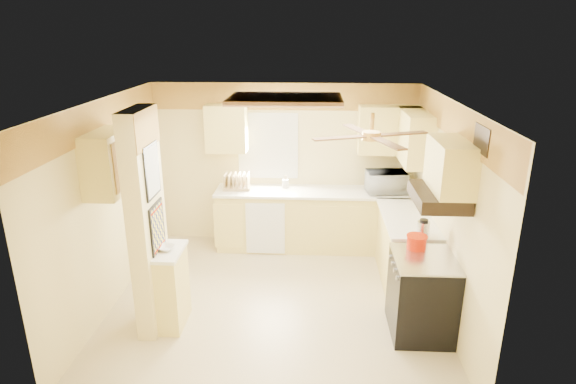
# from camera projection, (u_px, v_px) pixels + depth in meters

# --- Properties ---
(floor) EXTENTS (4.00, 4.00, 0.00)m
(floor) POSITION_uv_depth(u_px,v_px,m) (276.00, 300.00, 6.08)
(floor) COLOR tan
(floor) RESTS_ON ground
(ceiling) EXTENTS (4.00, 4.00, 0.00)m
(ceiling) POSITION_uv_depth(u_px,v_px,m) (274.00, 102.00, 5.27)
(ceiling) COLOR white
(ceiling) RESTS_ON wall_back
(wall_back) EXTENTS (4.00, 0.00, 4.00)m
(wall_back) POSITION_uv_depth(u_px,v_px,m) (284.00, 165.00, 7.47)
(wall_back) COLOR beige
(wall_back) RESTS_ON floor
(wall_front) EXTENTS (4.00, 0.00, 4.00)m
(wall_front) POSITION_uv_depth(u_px,v_px,m) (256.00, 291.00, 3.88)
(wall_front) COLOR beige
(wall_front) RESTS_ON floor
(wall_left) EXTENTS (0.00, 3.80, 3.80)m
(wall_left) POSITION_uv_depth(u_px,v_px,m) (109.00, 205.00, 5.77)
(wall_left) COLOR beige
(wall_left) RESTS_ON floor
(wall_right) EXTENTS (0.00, 3.80, 3.80)m
(wall_right) POSITION_uv_depth(u_px,v_px,m) (446.00, 211.00, 5.57)
(wall_right) COLOR beige
(wall_right) RESTS_ON floor
(wallpaper_border) EXTENTS (4.00, 0.02, 0.40)m
(wallpaper_border) POSITION_uv_depth(u_px,v_px,m) (284.00, 97.00, 7.11)
(wallpaper_border) COLOR #F0B846
(wallpaper_border) RESTS_ON wall_back
(partition_column) EXTENTS (0.20, 0.70, 2.50)m
(partition_column) POSITION_uv_depth(u_px,v_px,m) (147.00, 224.00, 5.22)
(partition_column) COLOR beige
(partition_column) RESTS_ON floor
(partition_ledge) EXTENTS (0.25, 0.55, 0.90)m
(partition_ledge) POSITION_uv_depth(u_px,v_px,m) (173.00, 289.00, 5.47)
(partition_ledge) COLOR #FFED7D
(partition_ledge) RESTS_ON floor
(ledge_top) EXTENTS (0.28, 0.58, 0.04)m
(ledge_top) POSITION_uv_depth(u_px,v_px,m) (169.00, 252.00, 5.32)
(ledge_top) COLOR white
(ledge_top) RESTS_ON partition_ledge
(lower_cabinets_back) EXTENTS (3.00, 0.60, 0.90)m
(lower_cabinets_back) POSITION_uv_depth(u_px,v_px,m) (316.00, 220.00, 7.42)
(lower_cabinets_back) COLOR #FFED7D
(lower_cabinets_back) RESTS_ON floor
(lower_cabinets_right) EXTENTS (0.60, 1.40, 0.90)m
(lower_cabinets_right) POSITION_uv_depth(u_px,v_px,m) (406.00, 251.00, 6.41)
(lower_cabinets_right) COLOR #FFED7D
(lower_cabinets_right) RESTS_ON floor
(countertop_back) EXTENTS (3.04, 0.64, 0.04)m
(countertop_back) POSITION_uv_depth(u_px,v_px,m) (316.00, 192.00, 7.26)
(countertop_back) COLOR white
(countertop_back) RESTS_ON lower_cabinets_back
(countertop_right) EXTENTS (0.64, 1.44, 0.04)m
(countertop_right) POSITION_uv_depth(u_px,v_px,m) (408.00, 218.00, 6.26)
(countertop_right) COLOR white
(countertop_right) RESTS_ON lower_cabinets_right
(dishwasher_panel) EXTENTS (0.58, 0.02, 0.80)m
(dishwasher_panel) POSITION_uv_depth(u_px,v_px,m) (265.00, 229.00, 7.17)
(dishwasher_panel) COLOR white
(dishwasher_panel) RESTS_ON lower_cabinets_back
(window) EXTENTS (0.92, 0.02, 1.02)m
(window) POSITION_uv_depth(u_px,v_px,m) (268.00, 146.00, 7.37)
(window) COLOR white
(window) RESTS_ON wall_back
(upper_cab_back_left) EXTENTS (0.60, 0.35, 0.70)m
(upper_cab_back_left) POSITION_uv_depth(u_px,v_px,m) (227.00, 128.00, 7.15)
(upper_cab_back_left) COLOR #FFED7D
(upper_cab_back_left) RESTS_ON wall_back
(upper_cab_back_right) EXTENTS (0.90, 0.35, 0.70)m
(upper_cab_back_right) POSITION_uv_depth(u_px,v_px,m) (389.00, 130.00, 7.03)
(upper_cab_back_right) COLOR #FFED7D
(upper_cab_back_right) RESTS_ON wall_back
(upper_cab_right) EXTENTS (0.35, 1.00, 0.70)m
(upper_cab_right) POSITION_uv_depth(u_px,v_px,m) (415.00, 137.00, 6.57)
(upper_cab_right) COLOR #FFED7D
(upper_cab_right) RESTS_ON wall_right
(upper_cab_left_wall) EXTENTS (0.35, 0.75, 0.70)m
(upper_cab_left_wall) POSITION_uv_depth(u_px,v_px,m) (109.00, 162.00, 5.33)
(upper_cab_left_wall) COLOR #FFED7D
(upper_cab_left_wall) RESTS_ON wall_left
(upper_cab_over_stove) EXTENTS (0.35, 0.76, 0.52)m
(upper_cab_over_stove) POSITION_uv_depth(u_px,v_px,m) (450.00, 166.00, 4.84)
(upper_cab_over_stove) COLOR #FFED7D
(upper_cab_over_stove) RESTS_ON wall_right
(stove) EXTENTS (0.68, 0.77, 0.92)m
(stove) POSITION_uv_depth(u_px,v_px,m) (422.00, 295.00, 5.32)
(stove) COLOR black
(stove) RESTS_ON floor
(range_hood) EXTENTS (0.50, 0.76, 0.14)m
(range_hood) POSITION_uv_depth(u_px,v_px,m) (439.00, 197.00, 4.95)
(range_hood) COLOR black
(range_hood) RESTS_ON upper_cab_over_stove
(poster_menu) EXTENTS (0.02, 0.42, 0.57)m
(poster_menu) POSITION_uv_depth(u_px,v_px,m) (152.00, 171.00, 5.02)
(poster_menu) COLOR black
(poster_menu) RESTS_ON partition_column
(poster_nashville) EXTENTS (0.02, 0.42, 0.57)m
(poster_nashville) POSITION_uv_depth(u_px,v_px,m) (157.00, 228.00, 5.23)
(poster_nashville) COLOR black
(poster_nashville) RESTS_ON partition_column
(ceiling_light_panel) EXTENTS (1.35, 0.95, 0.06)m
(ceiling_light_panel) POSITION_uv_depth(u_px,v_px,m) (285.00, 99.00, 5.75)
(ceiling_light_panel) COLOR brown
(ceiling_light_panel) RESTS_ON ceiling
(ceiling_fan) EXTENTS (1.15, 1.15, 0.26)m
(ceiling_fan) POSITION_uv_depth(u_px,v_px,m) (371.00, 135.00, 4.63)
(ceiling_fan) COLOR gold
(ceiling_fan) RESTS_ON ceiling
(vent_grate) EXTENTS (0.02, 0.40, 0.25)m
(vent_grate) POSITION_uv_depth(u_px,v_px,m) (482.00, 139.00, 4.38)
(vent_grate) COLOR black
(vent_grate) RESTS_ON wall_right
(microwave) EXTENTS (0.61, 0.45, 0.32)m
(microwave) POSITION_uv_depth(u_px,v_px,m) (386.00, 182.00, 7.14)
(microwave) COLOR white
(microwave) RESTS_ON countertop_back
(bowl) EXTENTS (0.23, 0.23, 0.05)m
(bowl) POSITION_uv_depth(u_px,v_px,m) (166.00, 248.00, 5.30)
(bowl) COLOR white
(bowl) RESTS_ON ledge_top
(dutch_oven) EXTENTS (0.23, 0.23, 0.16)m
(dutch_oven) POSITION_uv_depth(u_px,v_px,m) (417.00, 242.00, 5.38)
(dutch_oven) COLOR #C11900
(dutch_oven) RESTS_ON stove
(kettle) EXTENTS (0.15, 0.15, 0.22)m
(kettle) POSITION_uv_depth(u_px,v_px,m) (423.00, 229.00, 5.60)
(kettle) COLOR silver
(kettle) RESTS_ON countertop_right
(dish_rack) EXTENTS (0.42, 0.33, 0.23)m
(dish_rack) POSITION_uv_depth(u_px,v_px,m) (237.00, 183.00, 7.32)
(dish_rack) COLOR tan
(dish_rack) RESTS_ON countertop_back
(utensil_crock) EXTENTS (0.10, 0.10, 0.20)m
(utensil_crock) POSITION_uv_depth(u_px,v_px,m) (285.00, 183.00, 7.37)
(utensil_crock) COLOR white
(utensil_crock) RESTS_ON countertop_back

